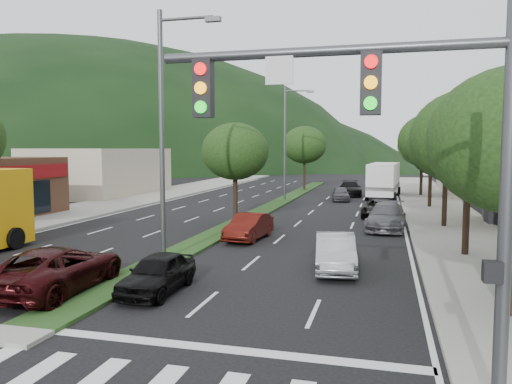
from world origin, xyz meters
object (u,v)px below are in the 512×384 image
(car_queue_c, at_px, (249,227))
(car_queue_d, at_px, (379,208))
(tree_r_d, at_px, (431,141))
(tree_r_e, at_px, (422,146))
(streetlight_mid, at_px, (287,137))
(car_queue_a, at_px, (157,273))
(tree_r_c, at_px, (446,146))
(tree_r_b, at_px, (469,138))
(traffic_signal, at_px, (408,146))
(car_queue_b, at_px, (386,217))
(car_queue_e, at_px, (341,194))
(motorhome, at_px, (384,179))
(sedan_silver, at_px, (335,253))
(tree_med_far, at_px, (304,145))
(suv_maroon, at_px, (57,269))
(streetlight_near, at_px, (166,124))
(tree_med_near, at_px, (235,152))
(car_queue_f, at_px, (350,188))

(car_queue_c, distance_m, car_queue_d, 11.82)
(tree_r_d, bearing_deg, tree_r_e, 90.00)
(streetlight_mid, height_order, car_queue_d, streetlight_mid)
(car_queue_a, bearing_deg, streetlight_mid, 92.65)
(tree_r_c, bearing_deg, car_queue_a, -122.87)
(tree_r_b, distance_m, car_queue_c, 11.03)
(tree_r_c, xyz_separation_m, tree_r_d, (0.00, 10.00, 0.43))
(traffic_signal, distance_m, car_queue_b, 20.63)
(car_queue_e, bearing_deg, car_queue_d, -78.30)
(motorhome, bearing_deg, sedan_silver, -88.42)
(tree_r_e, bearing_deg, tree_r_c, -90.00)
(tree_med_far, height_order, suv_maroon, tree_med_far)
(tree_r_d, bearing_deg, car_queue_b, -105.99)
(tree_r_b, bearing_deg, tree_r_c, 90.00)
(sedan_silver, bearing_deg, streetlight_near, 176.07)
(tree_med_near, relative_size, tree_med_far, 0.87)
(streetlight_mid, bearing_deg, suv_maroon, -93.32)
(tree_r_d, distance_m, car_queue_b, 12.55)
(tree_med_far, relative_size, streetlight_mid, 0.69)
(streetlight_near, height_order, car_queue_d, streetlight_near)
(tree_med_near, xyz_separation_m, car_queue_e, (4.87, 15.92, -3.81))
(tree_med_near, height_order, sedan_silver, tree_med_near)
(streetlight_mid, xyz_separation_m, car_queue_e, (4.67, 0.92, -4.96))
(tree_r_c, bearing_deg, tree_r_d, 90.00)
(car_queue_b, distance_m, car_queue_e, 15.70)
(car_queue_b, bearing_deg, tree_r_c, 25.22)
(tree_r_e, distance_m, streetlight_mid, 13.73)
(streetlight_near, bearing_deg, tree_r_e, 69.77)
(tree_r_e, bearing_deg, motorhome, -145.69)
(car_queue_e, bearing_deg, car_queue_b, -82.62)
(tree_med_near, bearing_deg, car_queue_a, -83.24)
(tree_r_b, height_order, motorhome, tree_r_b)
(car_queue_b, distance_m, car_queue_f, 20.50)
(traffic_signal, xyz_separation_m, tree_med_near, (-9.03, 19.54, -0.22))
(car_queue_b, bearing_deg, car_queue_f, 103.15)
(traffic_signal, bearing_deg, tree_r_c, 82.15)
(tree_med_far, bearing_deg, tree_med_near, -90.00)
(suv_maroon, xyz_separation_m, car_queue_d, (9.84, 20.45, -0.13))
(tree_r_b, distance_m, suv_maroon, 16.66)
(tree_r_e, relative_size, tree_med_near, 1.11)
(suv_maroon, distance_m, motorhome, 35.81)
(sedan_silver, bearing_deg, motorhome, 79.71)
(tree_r_b, xyz_separation_m, tree_r_c, (0.00, 8.00, -0.29))
(tree_r_e, height_order, streetlight_mid, streetlight_mid)
(suv_maroon, relative_size, car_queue_e, 1.46)
(tree_r_c, height_order, motorhome, tree_r_c)
(traffic_signal, distance_m, tree_med_near, 21.53)
(tree_r_d, bearing_deg, motorhome, 114.50)
(tree_r_e, relative_size, car_queue_f, 1.37)
(streetlight_mid, bearing_deg, tree_med_far, 91.07)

